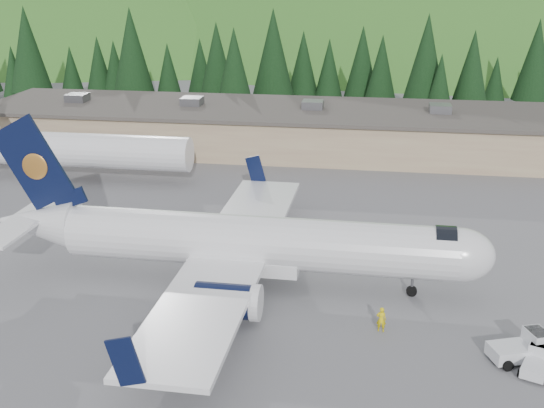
{
  "coord_description": "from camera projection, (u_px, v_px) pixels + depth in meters",
  "views": [
    {
      "loc": [
        7.65,
        -43.15,
        21.43
      ],
      "look_at": [
        0.0,
        6.0,
        4.0
      ],
      "focal_mm": 45.0,
      "sensor_mm": 36.0,
      "label": 1
    }
  ],
  "objects": [
    {
      "name": "ground",
      "position": [
        259.0,
        285.0,
        48.44
      ],
      "size": [
        600.0,
        600.0,
        0.0
      ],
      "primitive_type": "plane",
      "color": "#57575C"
    },
    {
      "name": "hills",
      "position": [
        490.0,
        253.0,
        261.46
      ],
      "size": [
        614.0,
        330.0,
        300.0
      ],
      "color": "#2A611B",
      "rests_on": "ground"
    },
    {
      "name": "second_airliner",
      "position": [
        61.0,
        148.0,
        71.47
      ],
      "size": [
        27.5,
        11.0,
        10.05
      ],
      "color": "white",
      "rests_on": "ground"
    },
    {
      "name": "airliner",
      "position": [
        244.0,
        243.0,
        47.57
      ],
      "size": [
        35.31,
        33.07,
        11.76
      ],
      "rotation": [
        0.0,
        0.0,
        -0.01
      ],
      "color": "white",
      "rests_on": "ground"
    },
    {
      "name": "ramp_worker",
      "position": [
        381.0,
        319.0,
        41.98
      ],
      "size": [
        0.62,
        0.42,
        1.65
      ],
      "primitive_type": "imported",
      "rotation": [
        0.0,
        0.0,
        3.1
      ],
      "color": "yellow",
      "rests_on": "ground"
    },
    {
      "name": "terminal_building",
      "position": [
        272.0,
        128.0,
        83.74
      ],
      "size": [
        71.0,
        17.0,
        6.1
      ],
      "color": "#9B7E62",
      "rests_on": "ground"
    },
    {
      "name": "baggage_tug_a",
      "position": [
        523.0,
        347.0,
        38.96
      ],
      "size": [
        3.66,
        2.86,
        1.76
      ],
      "rotation": [
        0.0,
        0.0,
        0.36
      ],
      "color": "silver",
      "rests_on": "ground"
    },
    {
      "name": "baggage_tug_d",
      "position": [
        537.0,
        361.0,
        37.93
      ],
      "size": [
        2.26,
        2.84,
        1.36
      ],
      "rotation": [
        0.0,
        0.0,
        1.18
      ],
      "color": "silver",
      "rests_on": "ground"
    },
    {
      "name": "tree_line",
      "position": [
        276.0,
        62.0,
        104.08
      ],
      "size": [
        111.8,
        17.52,
        14.43
      ],
      "color": "black",
      "rests_on": "ground"
    }
  ]
}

